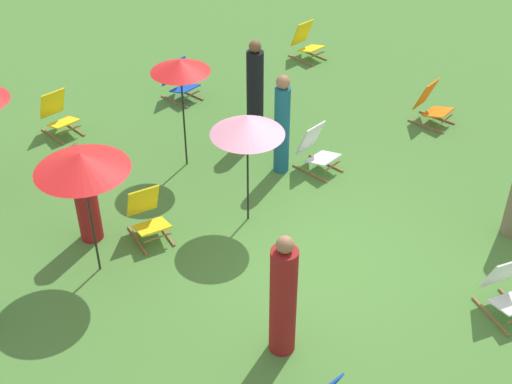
{
  "coord_description": "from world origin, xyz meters",
  "views": [
    {
      "loc": [
        -5.16,
        -5.69,
        6.74
      ],
      "look_at": [
        0.0,
        1.2,
        0.5
      ],
      "focal_mm": 48.78,
      "sensor_mm": 36.0,
      "label": 1
    }
  ],
  "objects_px": {
    "umbrella_3": "(180,66)",
    "deckchair_0": "(431,105)",
    "deckchair_7": "(148,216)",
    "person_4": "(283,299)",
    "deckchair_3": "(306,42)",
    "deckchair_11": "(179,81)",
    "umbrella_0": "(247,125)",
    "deckchair_5": "(317,150)",
    "person_3": "(85,196)",
    "deckchair_6": "(58,115)",
    "deckchair_9": "(507,290)",
    "umbrella_2": "(81,162)",
    "person_0": "(282,126)",
    "person_2": "(255,93)"
  },
  "relations": [
    {
      "from": "deckchair_0",
      "to": "umbrella_0",
      "type": "height_order",
      "value": "umbrella_0"
    },
    {
      "from": "deckchair_6",
      "to": "person_2",
      "type": "xyz_separation_m",
      "value": [
        2.82,
        -2.31,
        0.54
      ]
    },
    {
      "from": "deckchair_3",
      "to": "umbrella_2",
      "type": "distance_m",
      "value": 7.96
    },
    {
      "from": "deckchair_5",
      "to": "person_2",
      "type": "bearing_deg",
      "value": 88.83
    },
    {
      "from": "umbrella_0",
      "to": "deckchair_11",
      "type": "bearing_deg",
      "value": 72.7
    },
    {
      "from": "deckchair_3",
      "to": "umbrella_0",
      "type": "bearing_deg",
      "value": -145.26
    },
    {
      "from": "person_0",
      "to": "person_2",
      "type": "bearing_deg",
      "value": -66.72
    },
    {
      "from": "deckchair_5",
      "to": "deckchair_11",
      "type": "distance_m",
      "value": 3.63
    },
    {
      "from": "deckchair_5",
      "to": "umbrella_0",
      "type": "xyz_separation_m",
      "value": [
        -1.78,
        -0.45,
        1.33
      ]
    },
    {
      "from": "umbrella_3",
      "to": "umbrella_2",
      "type": "bearing_deg",
      "value": -147.53
    },
    {
      "from": "deckchair_11",
      "to": "person_3",
      "type": "bearing_deg",
      "value": -150.83
    },
    {
      "from": "deckchair_5",
      "to": "deckchair_9",
      "type": "bearing_deg",
      "value": -102.82
    },
    {
      "from": "deckchair_11",
      "to": "deckchair_0",
      "type": "bearing_deg",
      "value": -60.13
    },
    {
      "from": "deckchair_6",
      "to": "person_3",
      "type": "height_order",
      "value": "person_3"
    },
    {
      "from": "deckchair_5",
      "to": "umbrella_3",
      "type": "relative_size",
      "value": 0.42
    },
    {
      "from": "umbrella_3",
      "to": "deckchair_0",
      "type": "bearing_deg",
      "value": -18.97
    },
    {
      "from": "deckchair_3",
      "to": "umbrella_0",
      "type": "relative_size",
      "value": 0.45
    },
    {
      "from": "umbrella_3",
      "to": "person_3",
      "type": "relative_size",
      "value": 1.19
    },
    {
      "from": "deckchair_11",
      "to": "umbrella_3",
      "type": "height_order",
      "value": "umbrella_3"
    },
    {
      "from": "deckchair_9",
      "to": "umbrella_2",
      "type": "height_order",
      "value": "umbrella_2"
    },
    {
      "from": "deckchair_3",
      "to": "deckchair_11",
      "type": "distance_m",
      "value": 3.28
    },
    {
      "from": "deckchair_5",
      "to": "umbrella_0",
      "type": "bearing_deg",
      "value": -175.28
    },
    {
      "from": "deckchair_0",
      "to": "deckchair_3",
      "type": "height_order",
      "value": "same"
    },
    {
      "from": "deckchair_3",
      "to": "umbrella_3",
      "type": "bearing_deg",
      "value": -161.58
    },
    {
      "from": "deckchair_0",
      "to": "umbrella_2",
      "type": "relative_size",
      "value": 0.43
    },
    {
      "from": "deckchair_6",
      "to": "deckchair_0",
      "type": "bearing_deg",
      "value": -41.33
    },
    {
      "from": "deckchair_0",
      "to": "umbrella_3",
      "type": "xyz_separation_m",
      "value": [
        -4.5,
        1.55,
        1.5
      ]
    },
    {
      "from": "deckchair_0",
      "to": "person_3",
      "type": "xyz_separation_m",
      "value": [
        -6.72,
        0.71,
        0.4
      ]
    },
    {
      "from": "deckchair_3",
      "to": "person_0",
      "type": "relative_size",
      "value": 0.46
    },
    {
      "from": "deckchair_6",
      "to": "umbrella_3",
      "type": "height_order",
      "value": "umbrella_3"
    },
    {
      "from": "deckchair_7",
      "to": "person_4",
      "type": "height_order",
      "value": "person_4"
    },
    {
      "from": "deckchair_3",
      "to": "deckchair_11",
      "type": "xyz_separation_m",
      "value": [
        -3.28,
        0.07,
        0.0
      ]
    },
    {
      "from": "umbrella_2",
      "to": "umbrella_3",
      "type": "xyz_separation_m",
      "value": [
        2.45,
        1.56,
        0.03
      ]
    },
    {
      "from": "deckchair_6",
      "to": "umbrella_2",
      "type": "bearing_deg",
      "value": -114.02
    },
    {
      "from": "deckchair_3",
      "to": "deckchair_5",
      "type": "distance_m",
      "value": 4.47
    },
    {
      "from": "deckchair_9",
      "to": "person_2",
      "type": "bearing_deg",
      "value": 104.49
    },
    {
      "from": "deckchair_6",
      "to": "person_3",
      "type": "relative_size",
      "value": 0.5
    },
    {
      "from": "deckchair_7",
      "to": "umbrella_0",
      "type": "relative_size",
      "value": 0.45
    },
    {
      "from": "person_0",
      "to": "deckchair_9",
      "type": "bearing_deg",
      "value": 131.48
    },
    {
      "from": "deckchair_0",
      "to": "person_3",
      "type": "relative_size",
      "value": 0.51
    },
    {
      "from": "deckchair_3",
      "to": "deckchair_5",
      "type": "xyz_separation_m",
      "value": [
        -2.75,
        -3.52,
        0.0
      ]
    },
    {
      "from": "person_4",
      "to": "deckchair_3",
      "type": "bearing_deg",
      "value": 45.47
    },
    {
      "from": "umbrella_0",
      "to": "person_3",
      "type": "bearing_deg",
      "value": 153.92
    },
    {
      "from": "deckchair_0",
      "to": "deckchair_9",
      "type": "bearing_deg",
      "value": -140.45
    },
    {
      "from": "deckchair_6",
      "to": "umbrella_3",
      "type": "xyz_separation_m",
      "value": [
        1.31,
        -2.33,
        1.5
      ]
    },
    {
      "from": "person_4",
      "to": "deckchair_11",
      "type": "bearing_deg",
      "value": 66.57
    },
    {
      "from": "umbrella_0",
      "to": "umbrella_3",
      "type": "distance_m",
      "value": 1.9
    },
    {
      "from": "deckchair_5",
      "to": "deckchair_11",
      "type": "xyz_separation_m",
      "value": [
        -0.53,
        3.59,
        0.0
      ]
    },
    {
      "from": "deckchair_5",
      "to": "deckchair_6",
      "type": "distance_m",
      "value": 4.84
    },
    {
      "from": "deckchair_6",
      "to": "person_0",
      "type": "height_order",
      "value": "person_0"
    }
  ]
}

